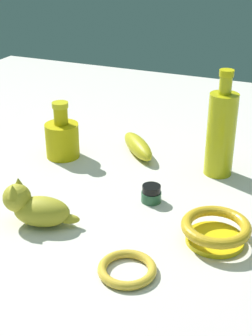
# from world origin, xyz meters

# --- Properties ---
(ground) EXTENTS (2.00, 2.00, 0.00)m
(ground) POSITION_xyz_m (0.00, 0.00, 0.00)
(ground) COLOR silver
(bowl) EXTENTS (0.13, 0.13, 0.04)m
(bowl) POSITION_xyz_m (-0.20, 0.06, 0.03)
(bowl) COLOR yellow
(bowl) RESTS_ON ground
(banana) EXTENTS (0.14, 0.15, 0.04)m
(banana) POSITION_xyz_m (0.07, -0.24, 0.02)
(banana) COLOR gold
(banana) RESTS_ON ground
(bottle_tall) EXTENTS (0.07, 0.07, 0.25)m
(bottle_tall) POSITION_xyz_m (-0.14, -0.22, 0.10)
(bottle_tall) COLOR gold
(bottle_tall) RESTS_ON ground
(bangle) EXTENTS (0.10, 0.10, 0.02)m
(bangle) POSITION_xyz_m (-0.09, 0.21, 0.01)
(bangle) COLOR gold
(bangle) RESTS_ON ground
(nail_polish_jar) EXTENTS (0.04, 0.04, 0.04)m
(nail_polish_jar) POSITION_xyz_m (-0.04, -0.03, 0.02)
(nail_polish_jar) COLOR #265536
(nail_polish_jar) RESTS_ON ground
(cat_figurine) EXTENTS (0.15, 0.09, 0.09)m
(cat_figurine) POSITION_xyz_m (0.13, 0.14, 0.04)
(cat_figurine) COLOR gold
(cat_figurine) RESTS_ON ground
(bottle_short) EXTENTS (0.08, 0.08, 0.14)m
(bottle_short) POSITION_xyz_m (0.24, -0.16, 0.05)
(bottle_short) COLOR #C3B10A
(bottle_short) RESTS_ON ground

